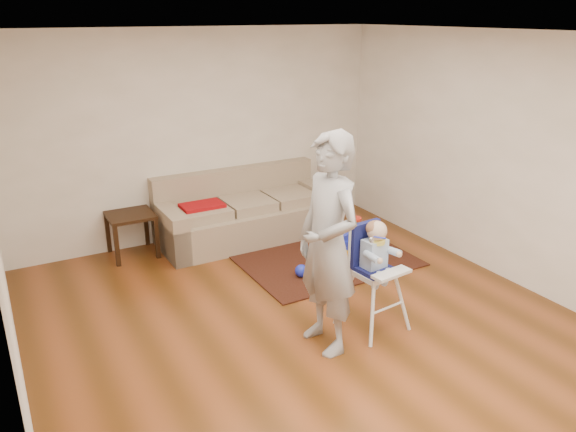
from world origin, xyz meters
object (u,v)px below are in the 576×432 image
ride_on_toy (347,236)px  adult (328,245)px  high_chair (374,277)px  side_table (132,234)px  toy_ball (301,271)px  sofa (246,207)px

ride_on_toy → adult: adult is taller
ride_on_toy → adult: 2.23m
high_chair → adult: (-0.56, -0.05, 0.46)m
side_table → high_chair: size_ratio=0.50×
ride_on_toy → high_chair: (-0.79, -1.57, 0.29)m
side_table → toy_ball: (1.51, -1.58, -0.18)m
side_table → ride_on_toy: bearing=-27.8°
sofa → high_chair: (0.11, -2.62, 0.08)m
high_chair → adult: adult is taller
sofa → adult: 2.76m
ride_on_toy → toy_ball: (-0.85, -0.34, -0.14)m
side_table → ride_on_toy: 2.67m
sofa → toy_ball: bearing=-88.9°
sofa → side_table: sofa is taller
toy_ball → side_table: bearing=133.6°
sofa → ride_on_toy: sofa is taller
side_table → toy_ball: side_table is taller
sofa → toy_ball: size_ratio=15.89×
ride_on_toy → adult: bearing=-141.1°
adult → sofa: bearing=168.0°
toy_ball → adult: adult is taller
side_table → adult: bearing=-70.4°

